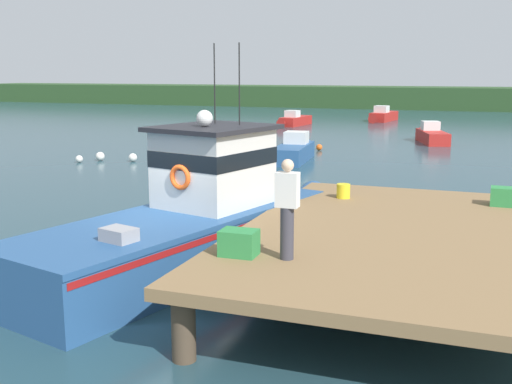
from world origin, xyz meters
TOP-DOWN VIEW (x-y plane):
  - ground_plane at (0.00, 0.00)m, footprint 200.00×200.00m
  - dock at (4.80, 0.00)m, footprint 6.00×9.00m
  - main_fishing_boat at (0.34, 0.26)m, footprint 4.48×9.94m
  - crate_stack_mid_dock at (6.66, 3.07)m, footprint 0.60×0.45m
  - crate_single_far at (2.47, -2.57)m, footprint 0.61×0.46m
  - bait_bucket at (3.06, 2.69)m, footprint 0.32×0.32m
  - deckhand_by_the_boat at (3.27, -2.49)m, footprint 0.36×0.22m
  - moored_boat_far_left at (3.16, 26.72)m, footprint 2.35×4.91m
  - moored_boat_far_right at (-2.31, 16.69)m, footprint 1.70×5.29m
  - moored_boat_mid_harbor at (-7.82, 34.96)m, footprint 1.65×4.81m
  - moored_boat_off_the_point at (-2.05, 41.78)m, footprint 1.89×5.30m
  - mooring_buoy_spare_mooring at (-2.15, 20.73)m, footprint 0.33×0.33m
  - mooring_buoy_inshore at (-11.49, 12.46)m, footprint 0.33×0.33m
  - mooring_buoy_channel_marker at (-10.91, 13.31)m, footprint 0.41×0.41m
  - mooring_buoy_outer at (-9.29, 13.56)m, footprint 0.39×0.39m
  - far_shoreline at (0.00, 62.00)m, footprint 120.00×8.00m

SIDE VIEW (x-z plane):
  - ground_plane at x=0.00m, z-range 0.00..0.00m
  - mooring_buoy_spare_mooring at x=-2.15m, z-range 0.00..0.33m
  - mooring_buoy_inshore at x=-11.49m, z-range 0.00..0.33m
  - mooring_buoy_outer at x=-9.29m, z-range 0.00..0.39m
  - mooring_buoy_channel_marker at x=-10.91m, z-range 0.00..0.41m
  - moored_boat_mid_harbor at x=-7.82m, z-range -0.19..1.02m
  - moored_boat_far_left at x=3.16m, z-range -0.19..1.04m
  - moored_boat_off_the_point at x=-2.05m, z-range -0.21..1.12m
  - moored_boat_far_right at x=-2.31m, z-range -0.21..1.12m
  - main_fishing_boat at x=0.34m, z-range -1.39..3.41m
  - dock at x=4.80m, z-range 0.47..1.67m
  - far_shoreline at x=0.00m, z-range 0.00..2.40m
  - bait_bucket at x=3.06m, z-range 1.20..1.54m
  - crate_stack_mid_dock at x=6.66m, z-range 1.20..1.62m
  - crate_single_far at x=2.47m, z-range 1.20..1.63m
  - deckhand_by_the_boat at x=3.27m, z-range 1.24..2.87m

